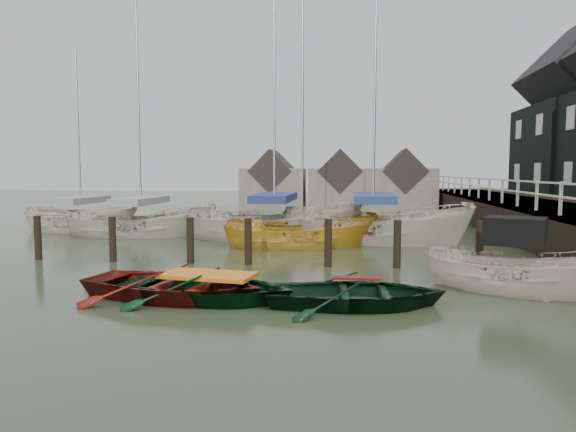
# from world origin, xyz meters

# --- Properties ---
(ground) EXTENTS (120.00, 120.00, 0.00)m
(ground) POSITION_xyz_m (0.00, 0.00, 0.00)
(ground) COLOR #2F3A24
(ground) RESTS_ON ground
(pier) EXTENTS (3.04, 32.00, 2.70)m
(pier) POSITION_xyz_m (9.48, 10.00, 0.71)
(pier) COLOR black
(pier) RESTS_ON ground
(mooring_pilings) EXTENTS (13.72, 0.22, 1.80)m
(mooring_pilings) POSITION_xyz_m (-1.11, 3.00, 0.50)
(mooring_pilings) COLOR black
(mooring_pilings) RESTS_ON ground
(far_sheds) EXTENTS (14.00, 4.08, 4.39)m
(far_sheds) POSITION_xyz_m (0.83, 26.00, 1.86)
(far_sheds) COLOR #665B51
(far_sheds) RESTS_ON ground
(rowboat_red) EXTENTS (4.69, 3.76, 0.86)m
(rowboat_red) POSITION_xyz_m (-2.00, -1.26, 0.00)
(rowboat_red) COLOR #62140E
(rowboat_red) RESTS_ON ground
(rowboat_green) EXTENTS (4.24, 3.31, 0.80)m
(rowboat_green) POSITION_xyz_m (-1.20, -1.32, 0.00)
(rowboat_green) COLOR black
(rowboat_green) RESTS_ON ground
(rowboat_dkgreen) EXTENTS (4.01, 3.03, 0.78)m
(rowboat_dkgreen) POSITION_xyz_m (2.00, -1.37, 0.00)
(rowboat_dkgreen) COLOR black
(rowboat_dkgreen) RESTS_ON ground
(motorboat) EXTENTS (4.58, 3.18, 2.56)m
(motorboat) POSITION_xyz_m (5.70, 0.32, 0.10)
(motorboat) COLOR beige
(motorboat) RESTS_ON ground
(sailboat_a) EXTENTS (6.91, 3.43, 11.45)m
(sailboat_a) POSITION_xyz_m (-7.26, 9.31, 0.06)
(sailboat_a) COLOR #BEB6A2
(sailboat_a) RESTS_ON ground
(sailboat_b) EXTENTS (7.78, 3.85, 11.57)m
(sailboat_b) POSITION_xyz_m (-1.36, 9.26, 0.06)
(sailboat_b) COLOR #BFB4A3
(sailboat_b) RESTS_ON ground
(sailboat_c) EXTENTS (6.20, 3.44, 11.33)m
(sailboat_c) POSITION_xyz_m (0.02, 7.08, 0.02)
(sailboat_c) COLOR gold
(sailboat_c) RESTS_ON ground
(sailboat_d) EXTENTS (8.17, 4.64, 12.36)m
(sailboat_d) POSITION_xyz_m (2.72, 8.60, 0.06)
(sailboat_d) COLOR beige
(sailboat_d) RESTS_ON ground
(sailboat_e) EXTENTS (6.71, 3.86, 9.56)m
(sailboat_e) POSITION_xyz_m (-10.69, 10.45, 0.06)
(sailboat_e) COLOR beige
(sailboat_e) RESTS_ON ground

